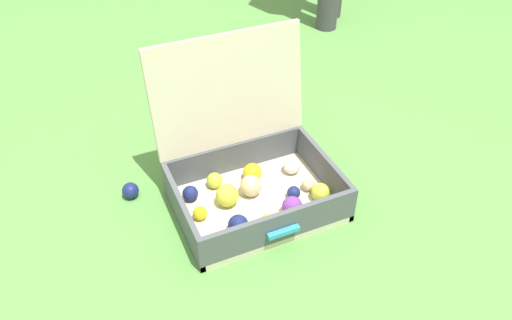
% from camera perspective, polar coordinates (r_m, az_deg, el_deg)
% --- Properties ---
extents(ground_plane, '(16.00, 16.00, 0.00)m').
position_cam_1_polar(ground_plane, '(1.74, -1.60, -7.47)').
color(ground_plane, '#569342').
extents(open_suitcase, '(0.56, 0.50, 0.55)m').
position_cam_1_polar(open_suitcase, '(1.77, -0.68, -1.29)').
color(open_suitcase, beige).
rests_on(open_suitcase, ground).
extents(stray_ball_on_grass, '(0.06, 0.06, 0.06)m').
position_cam_1_polar(stray_ball_on_grass, '(1.88, -14.00, -3.37)').
color(stray_ball_on_grass, navy).
rests_on(stray_ball_on_grass, ground).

